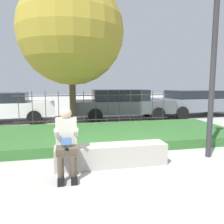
% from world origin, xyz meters
% --- Properties ---
extents(ground_plane, '(60.00, 60.00, 0.00)m').
position_xyz_m(ground_plane, '(0.00, 0.00, 0.00)').
color(ground_plane, '#B2AFA8').
extents(stone_bench, '(2.28, 0.45, 0.44)m').
position_xyz_m(stone_bench, '(-0.25, 0.00, 0.20)').
color(stone_bench, '#ADA89E').
rests_on(stone_bench, ground_plane).
extents(person_seated_reader, '(0.42, 0.73, 1.24)m').
position_xyz_m(person_seated_reader, '(-1.14, -0.26, 0.68)').
color(person_seated_reader, black).
rests_on(person_seated_reader, ground_plane).
extents(grass_berm, '(8.10, 3.06, 0.24)m').
position_xyz_m(grass_berm, '(0.00, 2.23, 0.12)').
color(grass_berm, '#33662D').
rests_on(grass_berm, ground_plane).
extents(iron_fence, '(6.10, 0.03, 1.40)m').
position_xyz_m(iron_fence, '(0.00, 4.15, 0.73)').
color(iron_fence, '#332D28').
rests_on(iron_fence, ground_plane).
extents(car_parked_left, '(4.49, 2.20, 1.30)m').
position_xyz_m(car_parked_left, '(-3.88, 5.93, 0.70)').
color(car_parked_left, silver).
rests_on(car_parked_left, ground_plane).
extents(car_parked_center, '(4.70, 1.98, 1.40)m').
position_xyz_m(car_parked_center, '(1.51, 5.83, 0.74)').
color(car_parked_center, '#4C5156').
rests_on(car_parked_center, ground_plane).
extents(car_parked_right, '(4.60, 2.19, 1.33)m').
position_xyz_m(car_parked_right, '(5.50, 6.01, 0.72)').
color(car_parked_right, slate).
rests_on(car_parked_right, ground_plane).
extents(street_lamp, '(0.28, 0.28, 3.94)m').
position_xyz_m(street_lamp, '(2.05, 0.08, 2.43)').
color(street_lamp, '#2D2D30').
rests_on(street_lamp, ground_plane).
extents(tree_behind_fence, '(4.13, 4.13, 5.75)m').
position_xyz_m(tree_behind_fence, '(-0.86, 4.79, 3.68)').
color(tree_behind_fence, '#4C3D28').
rests_on(tree_behind_fence, ground_plane).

